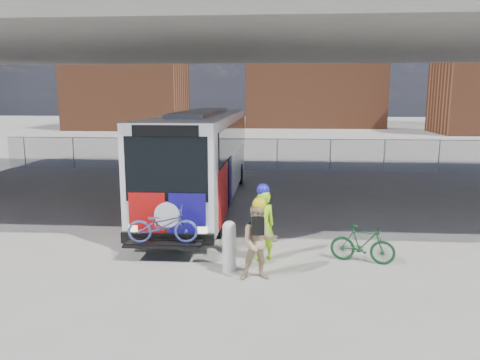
# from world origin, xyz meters

# --- Properties ---
(ground) EXTENTS (160.00, 160.00, 0.00)m
(ground) POSITION_xyz_m (0.00, 0.00, 0.00)
(ground) COLOR #9E9991
(ground) RESTS_ON ground
(bus) EXTENTS (2.67, 12.96, 3.69)m
(bus) POSITION_xyz_m (-2.00, 3.48, 2.11)
(bus) COLOR silver
(bus) RESTS_ON ground
(overpass) EXTENTS (40.00, 16.00, 7.95)m
(overpass) POSITION_xyz_m (0.00, 4.00, 6.54)
(overpass) COLOR #605E59
(overpass) RESTS_ON ground
(chainlink_fence) EXTENTS (30.00, 0.06, 30.00)m
(chainlink_fence) POSITION_xyz_m (0.00, 12.00, 1.42)
(chainlink_fence) COLOR gray
(chainlink_fence) RESTS_ON ground
(brick_buildings) EXTENTS (54.00, 22.00, 12.00)m
(brick_buildings) POSITION_xyz_m (1.23, 48.23, 5.42)
(brick_buildings) COLOR brown
(brick_buildings) RESTS_ON ground
(smokestack) EXTENTS (2.20, 2.20, 25.00)m
(smokestack) POSITION_xyz_m (14.00, 55.00, 12.50)
(smokestack) COLOR brown
(smokestack) RESTS_ON ground
(bollard) EXTENTS (0.33, 0.33, 1.27)m
(bollard) POSITION_xyz_m (-0.21, -3.68, 0.68)
(bollard) COLOR silver
(bollard) RESTS_ON ground
(cyclist_hivis) EXTENTS (0.80, 0.69, 2.05)m
(cyclist_hivis) POSITION_xyz_m (0.58, -2.84, 0.99)
(cyclist_hivis) COLOR #ABFF1A
(cyclist_hivis) RESTS_ON ground
(cyclist_tan) EXTENTS (0.97, 0.80, 1.98)m
(cyclist_tan) POSITION_xyz_m (0.54, -4.18, 0.94)
(cyclist_tan) COLOR tan
(cyclist_tan) RESTS_ON ground
(bike_parked) EXTENTS (1.71, 0.91, 0.99)m
(bike_parked) POSITION_xyz_m (3.16, -2.84, 0.50)
(bike_parked) COLOR #143F1F
(bike_parked) RESTS_ON ground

